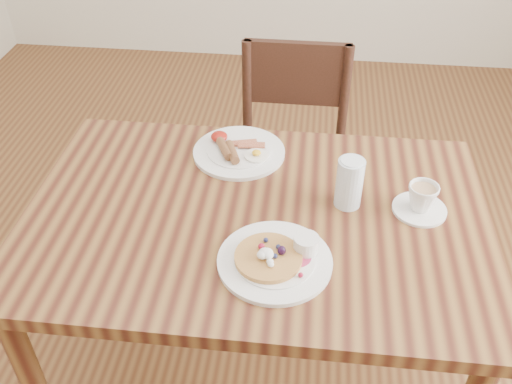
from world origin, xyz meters
TOP-DOWN VIEW (x-y plane):
  - ground at (0.00, 0.00)m, footprint 5.00×5.00m
  - dining_table at (0.00, 0.00)m, footprint 1.20×0.80m
  - chair_far at (0.06, 0.64)m, footprint 0.42×0.42m
  - pancake_plate at (0.07, -0.17)m, footprint 0.27×0.27m
  - breakfast_plate at (-0.08, 0.26)m, footprint 0.27×0.27m
  - teacup_saucer at (0.42, 0.06)m, footprint 0.14×0.14m
  - water_glass at (0.23, 0.07)m, footprint 0.07×0.07m

SIDE VIEW (x-z plane):
  - ground at x=0.00m, z-range 0.00..0.00m
  - chair_far at x=0.06m, z-range 0.05..0.93m
  - dining_table at x=0.00m, z-range 0.28..1.03m
  - breakfast_plate at x=-0.08m, z-range 0.74..0.78m
  - pancake_plate at x=0.07m, z-range 0.74..0.79m
  - teacup_saucer at x=0.42m, z-range 0.74..0.83m
  - water_glass at x=0.23m, z-range 0.75..0.89m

